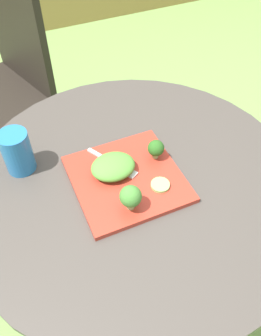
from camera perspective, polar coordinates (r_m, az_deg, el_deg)
name	(u,v)px	position (r m, az deg, el deg)	size (l,w,h in m)	color
ground_plane	(133,293)	(1.52, 0.43, -19.39)	(12.00, 12.00, 0.00)	#70994C
patio_table	(134,235)	(1.12, 0.56, -10.69)	(0.85, 0.85, 0.72)	#423D38
patio_chair	(4,75)	(1.68, -19.74, 13.92)	(0.56, 0.56, 0.90)	black
salad_plate	(126,177)	(0.89, -0.70, -1.53)	(0.26, 0.26, 0.01)	#AD3323
drinking_glass	(18,154)	(0.92, -17.68, 2.22)	(0.07, 0.07, 0.11)	#236BA8
fork	(116,165)	(0.90, -2.35, 0.49)	(0.09, 0.14, 0.00)	silver
lettuce_mound	(113,167)	(0.87, -2.81, 0.24)	(0.11, 0.09, 0.04)	#519338
broccoli_floret_0	(156,148)	(0.90, 4.11, 3.17)	(0.04, 0.04, 0.05)	#99B770
broccoli_floret_1	(131,197)	(0.79, 0.02, -4.63)	(0.05, 0.05, 0.07)	#99B770
cucumber_slice_0	(160,185)	(0.86, 4.81, -2.73)	(0.05, 0.05, 0.01)	#8EB766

